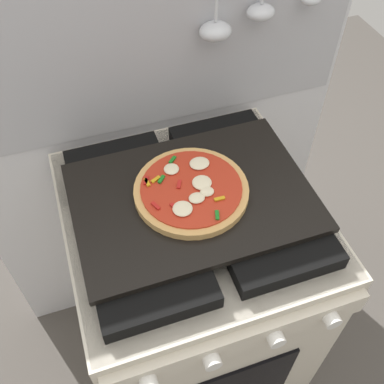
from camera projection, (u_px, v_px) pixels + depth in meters
ground_plane at (192, 348)px, 1.71m from camera, size 4.00×4.00×0.00m
kitchen_backsplash at (156, 141)px, 1.32m from camera, size 1.10×0.09×1.55m
stove at (192, 293)px, 1.37m from camera, size 0.60×0.64×0.90m
baking_tray at (192, 197)px, 1.02m from camera, size 0.54×0.38×0.02m
pizza_left at (190, 190)px, 1.01m from camera, size 0.26×0.26×0.03m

